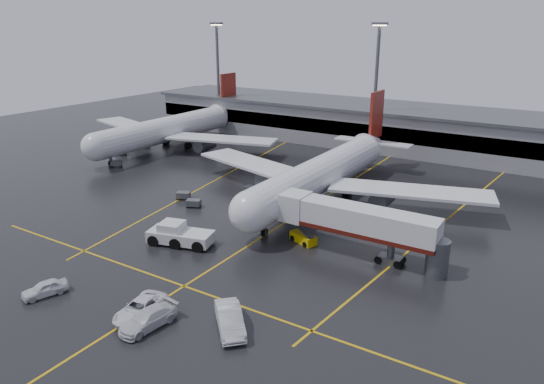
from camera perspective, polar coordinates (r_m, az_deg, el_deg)
The scene contains 22 objects.
ground at distance 68.50m, azimuth 2.31°, elevation -3.00°, with size 220.00×220.00×0.00m, color black.
apron_line_centre at distance 68.49m, azimuth 2.31°, elevation -2.99°, with size 0.25×90.00×0.02m, color gold.
apron_line_stop at distance 52.37m, azimuth -10.00°, elevation -10.53°, with size 60.00×0.25×0.02m, color gold.
apron_line_left at distance 86.92m, azimuth -5.85°, elevation 1.70°, with size 0.25×70.00×0.02m, color gold.
apron_line_right at distance 71.33m, azimuth 19.11°, elevation -3.16°, with size 0.25×70.00×0.02m, color gold.
terminal at distance 109.95m, azimuth 15.01°, elevation 7.09°, with size 122.00×19.00×8.60m.
light_mast_left at distance 124.22m, azimuth -6.19°, elevation 13.63°, with size 3.00×1.20×25.45m.
light_mast_mid at distance 104.47m, azimuth 11.80°, elevation 12.39°, with size 3.00×1.20×25.45m.
main_airliner at distance 75.25m, azimuth 6.04°, elevation 2.32°, with size 48.80×45.60×14.10m.
second_airliner at distance 108.50m, azimuth -11.39°, elevation 7.15°, with size 48.80×45.60×14.10m.
jet_bridge at distance 57.22m, azimuth 9.70°, elevation -3.54°, with size 19.90×3.40×6.05m.
pushback_tractor at distance 61.36m, azimuth -10.57°, elevation -4.87°, with size 8.37×5.14×2.80m.
belt_loader at distance 61.08m, azimuth 3.59°, elevation -5.26°, with size 3.87×2.71×2.26m.
service_van_a at distance 48.02m, azimuth -14.79°, elevation -12.72°, with size 2.67×5.79×1.61m, color white.
service_van_b at distance 46.38m, azimuth -13.96°, elevation -13.86°, with size 2.26×5.55×1.61m, color silver.
service_van_c at distance 44.88m, azimuth -4.83°, elevation -14.26°, with size 2.06×5.91×1.95m, color silver.
service_van_d at distance 54.48m, azimuth -24.50°, elevation -9.98°, with size 1.74×4.32×1.47m, color silver.
baggage_cart_a at distance 73.23m, azimuth -8.93°, elevation -1.23°, with size 2.36×2.00×1.12m.
baggage_cart_b at distance 76.78m, azimuth -10.08°, elevation -0.34°, with size 2.37×2.07×1.12m.
baggage_cart_c at distance 78.28m, azimuth -2.38°, elevation 0.31°, with size 2.13×1.51×1.12m.
baggage_cart_d at distance 105.54m, azimuth -16.87°, elevation 4.39°, with size 2.00×1.30×1.12m.
baggage_cart_e at distance 97.37m, azimuth -17.35°, elevation 3.17°, with size 2.36×2.30×1.12m.
Camera 1 is at (31.47, -55.29, 25.39)m, focal length 32.99 mm.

